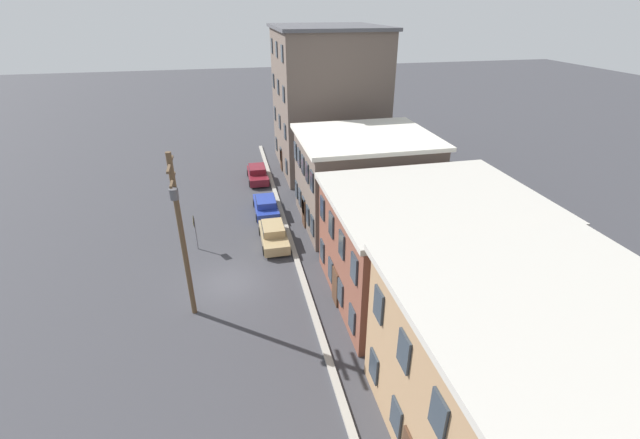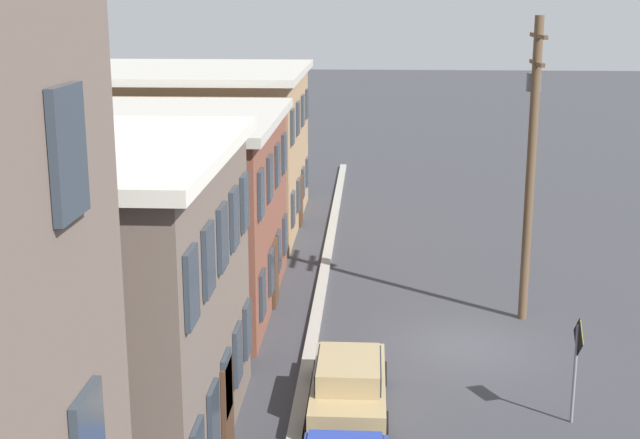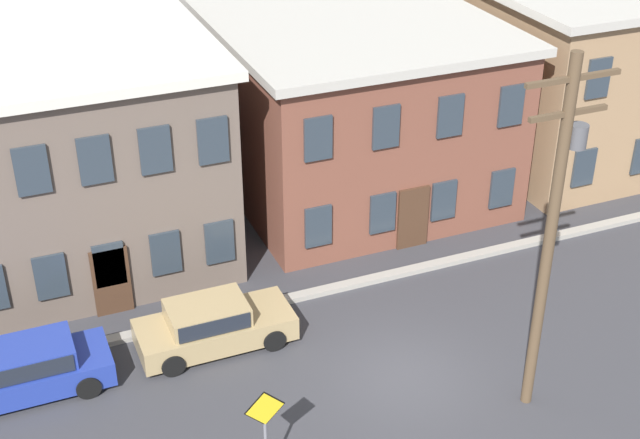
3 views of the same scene
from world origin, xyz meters
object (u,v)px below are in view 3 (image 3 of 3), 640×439
object	(u,v)px
car_tan	(212,323)
caution_sign	(265,422)
car_blue	(28,368)
utility_pole	(553,223)

from	to	relation	value
car_tan	caution_sign	xyz separation A→B (m)	(-0.31, -5.43, 1.05)
car_blue	car_tan	world-z (taller)	same
car_tan	utility_pole	world-z (taller)	utility_pole
car_blue	caution_sign	world-z (taller)	caution_sign
car_blue	utility_pole	world-z (taller)	utility_pole
car_blue	caution_sign	xyz separation A→B (m)	(4.71, -5.40, 1.05)
car_blue	caution_sign	bearing A→B (deg)	-48.89
utility_pole	caution_sign	bearing A→B (deg)	-179.60
caution_sign	utility_pole	bearing A→B (deg)	0.40
car_blue	car_tan	xyz separation A→B (m)	(5.02, 0.03, 0.00)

